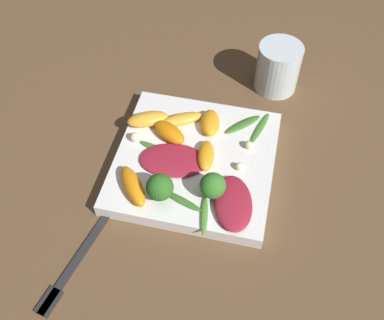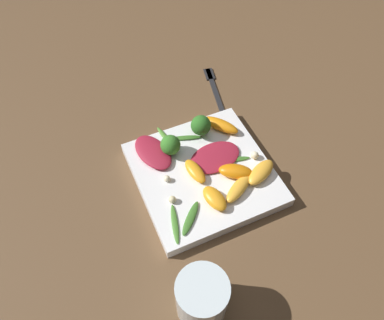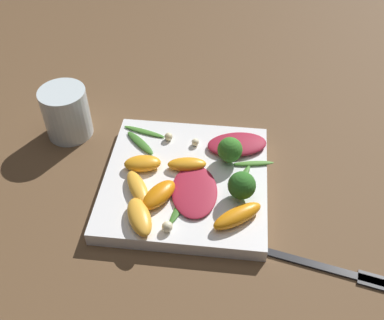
% 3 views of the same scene
% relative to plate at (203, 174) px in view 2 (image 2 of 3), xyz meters
% --- Properties ---
extents(ground_plane, '(2.40, 2.40, 0.00)m').
position_rel_plate_xyz_m(ground_plane, '(0.00, 0.00, -0.01)').
color(ground_plane, brown).
extents(plate, '(0.25, 0.25, 0.02)m').
position_rel_plate_xyz_m(plate, '(0.00, 0.00, 0.00)').
color(plate, white).
rests_on(plate, ground_plane).
extents(drinking_glass, '(0.08, 0.08, 0.09)m').
position_rel_plate_xyz_m(drinking_glass, '(-0.10, -0.22, 0.03)').
color(drinking_glass, silver).
rests_on(drinking_glass, ground_plane).
extents(fork, '(0.05, 0.17, 0.01)m').
position_rel_plate_xyz_m(fork, '(0.13, 0.21, -0.01)').
color(fork, '#262628').
rests_on(fork, ground_plane).
extents(radicchio_leaf_0, '(0.11, 0.08, 0.01)m').
position_rel_plate_xyz_m(radicchio_leaf_0, '(0.03, 0.02, 0.02)').
color(radicchio_leaf_0, maroon).
rests_on(radicchio_leaf_0, plate).
extents(radicchio_leaf_1, '(0.08, 0.11, 0.01)m').
position_rel_plate_xyz_m(radicchio_leaf_1, '(-0.07, 0.08, 0.02)').
color(radicchio_leaf_1, maroon).
rests_on(radicchio_leaf_1, plate).
extents(orange_segment_0, '(0.03, 0.06, 0.02)m').
position_rel_plate_xyz_m(orange_segment_0, '(-0.02, 0.00, 0.02)').
color(orange_segment_0, orange).
rests_on(orange_segment_0, plate).
extents(orange_segment_1, '(0.07, 0.06, 0.02)m').
position_rel_plate_xyz_m(orange_segment_1, '(0.05, -0.03, 0.02)').
color(orange_segment_1, orange).
rests_on(orange_segment_1, plate).
extents(orange_segment_2, '(0.07, 0.08, 0.02)m').
position_rel_plate_xyz_m(orange_segment_2, '(0.08, 0.08, 0.02)').
color(orange_segment_2, orange).
rests_on(orange_segment_2, plate).
extents(orange_segment_3, '(0.08, 0.06, 0.02)m').
position_rel_plate_xyz_m(orange_segment_3, '(0.09, -0.05, 0.02)').
color(orange_segment_3, '#FCAD33').
rests_on(orange_segment_3, plate).
extents(orange_segment_4, '(0.04, 0.06, 0.02)m').
position_rel_plate_xyz_m(orange_segment_4, '(-0.01, -0.07, 0.02)').
color(orange_segment_4, orange).
rests_on(orange_segment_4, plate).
extents(orange_segment_5, '(0.07, 0.06, 0.02)m').
position_rel_plate_xyz_m(orange_segment_5, '(0.04, -0.07, 0.02)').
color(orange_segment_5, '#FCAD33').
rests_on(orange_segment_5, plate).
extents(broccoli_floret_0, '(0.04, 0.04, 0.04)m').
position_rel_plate_xyz_m(broccoli_floret_0, '(-0.04, 0.06, 0.04)').
color(broccoli_floret_0, '#7A9E51').
rests_on(broccoli_floret_0, plate).
extents(broccoli_floret_1, '(0.04, 0.04, 0.05)m').
position_rel_plate_xyz_m(broccoli_floret_1, '(0.03, 0.08, 0.04)').
color(broccoli_floret_1, '#7A9E51').
rests_on(broccoli_floret_1, plate).
extents(arugula_sprig_0, '(0.02, 0.07, 0.00)m').
position_rel_plate_xyz_m(arugula_sprig_0, '(-0.04, 0.10, 0.01)').
color(arugula_sprig_0, '#518E33').
rests_on(arugula_sprig_0, plate).
extents(arugula_sprig_1, '(0.03, 0.08, 0.00)m').
position_rel_plate_xyz_m(arugula_sprig_1, '(-0.09, -0.08, 0.01)').
color(arugula_sprig_1, '#47842D').
rests_on(arugula_sprig_1, plate).
extents(arugula_sprig_2, '(0.07, 0.03, 0.01)m').
position_rel_plate_xyz_m(arugula_sprig_2, '(0.00, 0.09, 0.01)').
color(arugula_sprig_2, '#3D7528').
rests_on(arugula_sprig_2, plate).
extents(arugula_sprig_3, '(0.07, 0.03, 0.00)m').
position_rel_plate_xyz_m(arugula_sprig_3, '(0.06, 0.00, 0.01)').
color(arugula_sprig_3, '#3D7528').
rests_on(arugula_sprig_3, plate).
extents(arugula_sprig_4, '(0.06, 0.06, 0.01)m').
position_rel_plate_xyz_m(arugula_sprig_4, '(-0.06, -0.08, 0.01)').
color(arugula_sprig_4, '#3D7528').
rests_on(arugula_sprig_4, plate).
extents(macadamia_nut_0, '(0.01, 0.01, 0.01)m').
position_rel_plate_xyz_m(macadamia_nut_0, '(-0.08, -0.04, 0.02)').
color(macadamia_nut_0, beige).
rests_on(macadamia_nut_0, plate).
extents(macadamia_nut_1, '(0.02, 0.02, 0.02)m').
position_rel_plate_xyz_m(macadamia_nut_1, '(0.10, -0.01, 0.02)').
color(macadamia_nut_1, beige).
rests_on(macadamia_nut_1, plate).
extents(macadamia_nut_2, '(0.01, 0.01, 0.01)m').
position_rel_plate_xyz_m(macadamia_nut_2, '(-0.07, 0.01, 0.02)').
color(macadamia_nut_2, beige).
rests_on(macadamia_nut_2, plate).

